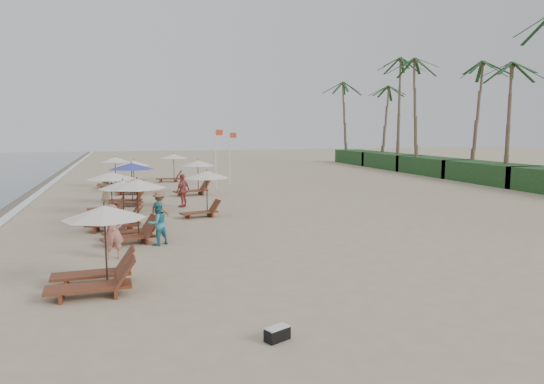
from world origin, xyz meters
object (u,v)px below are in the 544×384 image
object	(u,v)px
beachgoer_far_a	(183,191)
flag_pole_near	(216,154)
lounger_station_3	(108,190)
beachgoer_near	(114,232)
lounger_station_0	(95,252)
lounger_station_4	(129,182)
inland_station_1	(194,175)
lounger_station_5	(130,177)
lounger_station_2	(116,208)
lounger_station_1	(132,211)
inland_station_0	(204,187)
inland_station_2	(171,165)
beachgoer_far_b	(106,189)
lounger_station_6	(112,173)
beachgoer_mid_b	(160,209)
beachgoer_mid_a	(157,223)
duffel_bag	(277,334)

from	to	relation	value
beachgoer_far_a	flag_pole_near	world-z (taller)	flag_pole_near
lounger_station_3	beachgoer_near	distance (m)	9.08
lounger_station_0	lounger_station_4	world-z (taller)	lounger_station_4
inland_station_1	lounger_station_5	bearing A→B (deg)	156.20
lounger_station_2	lounger_station_3	distance (m)	3.87
lounger_station_1	lounger_station_5	distance (m)	14.46
inland_station_0	beachgoer_near	bearing A→B (deg)	-119.99
lounger_station_3	lounger_station_5	bearing A→B (deg)	81.42
inland_station_2	beachgoer_far_b	distance (m)	11.42
lounger_station_2	beachgoer_near	size ratio (longest dim) A/B	1.49
lounger_station_5	lounger_station_6	bearing A→B (deg)	107.08
lounger_station_0	lounger_station_4	distance (m)	15.19
lounger_station_3	inland_station_1	world-z (taller)	inland_station_1
inland_station_0	beachgoer_far_b	bearing A→B (deg)	126.68
inland_station_0	beachgoer_mid_b	distance (m)	3.13
beachgoer_mid_b	beachgoer_far_a	size ratio (longest dim) A/B	0.86
inland_station_0	beachgoer_far_b	distance (m)	8.04
beachgoer_mid_a	beachgoer_far_b	bearing A→B (deg)	-109.23
lounger_station_1	inland_station_2	distance (m)	21.67
lounger_station_2	inland_station_0	size ratio (longest dim) A/B	1.04
lounger_station_0	lounger_station_1	world-z (taller)	lounger_station_1
beachgoer_far_b	lounger_station_2	bearing A→B (deg)	-145.77
lounger_station_3	flag_pole_near	bearing A→B (deg)	52.74
lounger_station_0	flag_pole_near	xyz separation A→B (m)	(7.16, 21.75, 1.41)
beachgoer_near	beachgoer_far_a	distance (m)	10.88
lounger_station_2	lounger_station_3	world-z (taller)	lounger_station_3
inland_station_0	duffel_bag	xyz separation A→B (m)	(-0.81, -14.77, -1.31)
lounger_station_3	lounger_station_4	size ratio (longest dim) A/B	0.98
inland_station_2	duffel_bag	distance (m)	31.60
beachgoer_mid_a	beachgoer_far_a	world-z (taller)	beachgoer_far_a
beachgoer_mid_a	beachgoer_far_b	world-z (taller)	beachgoer_mid_a
beachgoer_far_b	inland_station_1	bearing A→B (deg)	-43.24
inland_station_1	inland_station_2	distance (m)	8.71
lounger_station_0	inland_station_2	size ratio (longest dim) A/B	0.98
lounger_station_1	beachgoer_mid_b	world-z (taller)	lounger_station_1
lounger_station_2	beachgoer_mid_b	xyz separation A→B (m)	(1.82, -0.21, -0.12)
beachgoer_far_b	lounger_station_1	bearing A→B (deg)	-143.81
lounger_station_5	beachgoer_mid_a	world-z (taller)	lounger_station_5
beachgoer_far_a	lounger_station_4	bearing A→B (deg)	-76.11
beachgoer_near	flag_pole_near	bearing A→B (deg)	69.49
lounger_station_4	lounger_station_6	bearing A→B (deg)	96.71
lounger_station_0	lounger_station_1	xyz separation A→B (m)	(1.04, 5.76, 0.13)
inland_station_1	beachgoer_far_b	size ratio (longest dim) A/B	1.90
lounger_station_1	beachgoer_mid_b	size ratio (longest dim) A/B	1.63
beachgoer_near	lounger_station_4	bearing A→B (deg)	86.58
lounger_station_5	lounger_station_4	bearing A→B (deg)	-91.77
lounger_station_4	beachgoer_near	distance (m)	11.90
lounger_station_2	beachgoer_far_b	size ratio (longest dim) A/B	1.77
lounger_station_4	beachgoer_far_b	world-z (taller)	lounger_station_4
inland_station_1	flag_pole_near	bearing A→B (deg)	58.33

